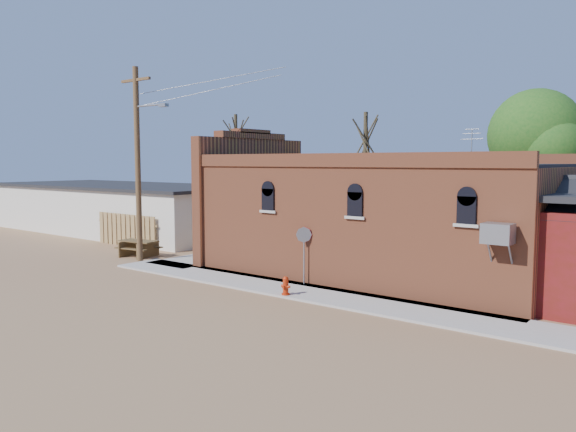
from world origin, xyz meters
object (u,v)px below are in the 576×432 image
Objects in this scene: utility_pole at (138,160)px; stop_sign at (304,240)px; brick_bar at (371,218)px; fire_hydrant at (286,286)px; trash_barrel at (227,251)px; picnic_table at (139,246)px.

stop_sign is at bearing 3.80° from utility_pole.
fire_hydrant is (-0.22, -5.50, -1.94)m from brick_bar.
utility_pole reaches higher than fire_hydrant.
brick_bar is 3.81m from stop_sign.
trash_barrel is 4.61m from picnic_table.
stop_sign is 1.02× the size of picnic_table.
brick_bar is at bearing 12.08° from trash_barrel.
stop_sign is (9.04, 0.60, -3.02)m from utility_pole.
utility_pole is 4.13× the size of stop_sign.
utility_pole reaches higher than brick_bar.
brick_bar is 5.83m from fire_hydrant.
brick_bar is 11.78m from picnic_table.
utility_pole is at bearing 166.97° from stop_sign.
brick_bar reaches higher than fire_hydrant.
picnic_table is at bearing 145.82° from utility_pole.
stop_sign is at bearing -19.62° from trash_barrel.
stop_sign is at bearing 94.43° from fire_hydrant.
brick_bar is 7.34m from trash_barrel.
utility_pole is 11.77× the size of trash_barrel.
fire_hydrant is 0.31× the size of picnic_table.
stop_sign is (-0.75, -3.69, -0.59)m from brick_bar.
utility_pole reaches higher than trash_barrel.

